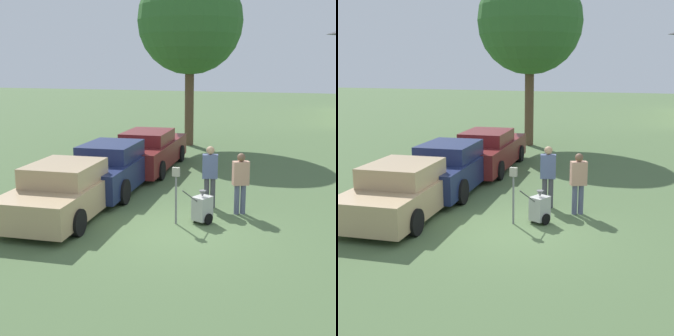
{
  "view_description": "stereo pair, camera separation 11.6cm",
  "coord_description": "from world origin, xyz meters",
  "views": [
    {
      "loc": [
        3.33,
        -10.24,
        3.88
      ],
      "look_at": [
        -0.76,
        1.71,
        1.1
      ],
      "focal_mm": 50.0,
      "sensor_mm": 36.0,
      "label": 1
    },
    {
      "loc": [
        3.44,
        -10.21,
        3.88
      ],
      "look_at": [
        -0.76,
        1.71,
        1.1
      ],
      "focal_mm": 50.0,
      "sensor_mm": 36.0,
      "label": 2
    }
  ],
  "objects": [
    {
      "name": "parking_meter",
      "position": [
        -0.09,
        0.35,
        1.0
      ],
      "size": [
        0.18,
        0.09,
        1.44
      ],
      "color": "slate",
      "rests_on": "ground_plane"
    },
    {
      "name": "person_worker",
      "position": [
        0.37,
        1.97,
        0.99
      ],
      "size": [
        0.46,
        0.31,
        1.73
      ],
      "rotation": [
        0.0,
        0.0,
        3.37
      ],
      "color": "#3F3F47",
      "rests_on": "ground_plane"
    },
    {
      "name": "parked_car_tan",
      "position": [
        -3.02,
        0.15,
        0.66
      ],
      "size": [
        2.32,
        4.86,
        1.43
      ],
      "rotation": [
        0.0,
        0.0,
        0.09
      ],
      "color": "tan",
      "rests_on": "ground_plane"
    },
    {
      "name": "ground_plane",
      "position": [
        0.0,
        0.0,
        0.0
      ],
      "size": [
        120.0,
        120.0,
        0.0
      ],
      "primitive_type": "plane",
      "color": "#4C663D"
    },
    {
      "name": "parked_car_maroon",
      "position": [
        -3.02,
        6.07,
        0.7
      ],
      "size": [
        2.3,
        5.42,
        1.48
      ],
      "rotation": [
        0.0,
        0.0,
        0.09
      ],
      "color": "maroon",
      "rests_on": "ground_plane"
    },
    {
      "name": "shade_tree",
      "position": [
        -3.14,
        11.87,
        5.92
      ],
      "size": [
        5.01,
        5.01,
        8.45
      ],
      "color": "brown",
      "rests_on": "ground_plane"
    },
    {
      "name": "equipment_cart",
      "position": [
        0.51,
        0.64,
        0.39
      ],
      "size": [
        0.59,
        0.98,
        1.0
      ],
      "rotation": [
        0.0,
        0.0,
        -0.41
      ],
      "color": "#B2B2AD",
      "rests_on": "ground_plane"
    },
    {
      "name": "person_supervisor",
      "position": [
        1.27,
        1.67,
        0.93
      ],
      "size": [
        0.47,
        0.38,
        1.65
      ],
      "rotation": [
        0.0,
        0.0,
        3.6
      ],
      "color": "#515670",
      "rests_on": "ground_plane"
    },
    {
      "name": "parked_car_navy",
      "position": [
        -3.02,
        2.91,
        0.71
      ],
      "size": [
        2.26,
        5.14,
        1.52
      ],
      "rotation": [
        0.0,
        0.0,
        0.09
      ],
      "color": "#19234C",
      "rests_on": "ground_plane"
    }
  ]
}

